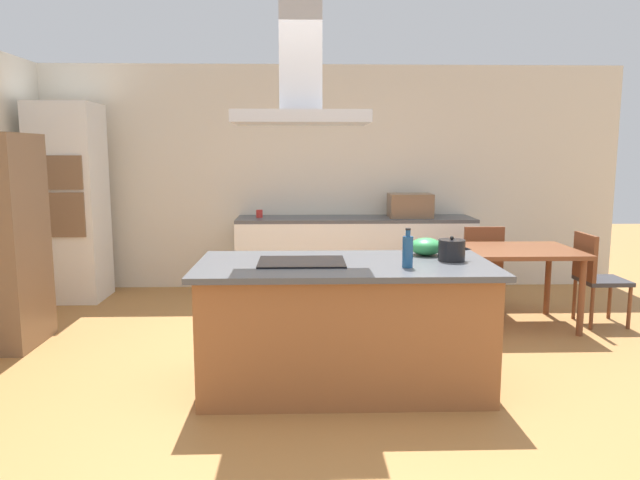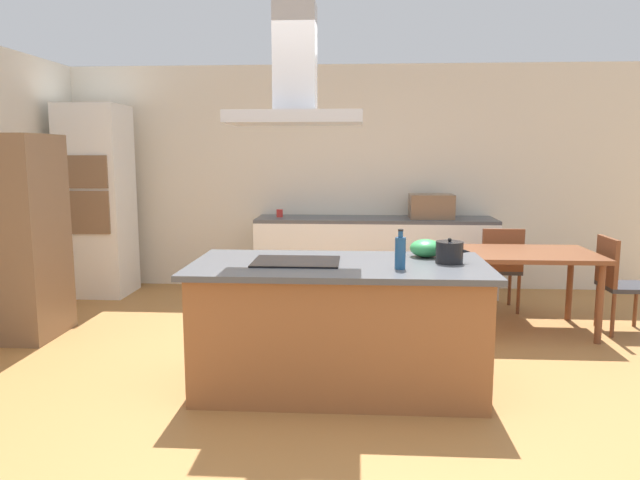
{
  "view_description": "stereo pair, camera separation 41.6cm",
  "coord_description": "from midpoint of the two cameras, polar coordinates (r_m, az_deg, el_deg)",
  "views": [
    {
      "loc": [
        -0.3,
        -4.04,
        1.66
      ],
      "look_at": [
        -0.16,
        0.4,
        1.0
      ],
      "focal_mm": 33.16,
      "sensor_mm": 36.0,
      "label": 1
    },
    {
      "loc": [
        0.12,
        -4.04,
        1.66
      ],
      "look_at": [
        -0.16,
        0.4,
        1.0
      ],
      "focal_mm": 33.16,
      "sensor_mm": 36.0,
      "label": 2
    }
  ],
  "objects": [
    {
      "name": "chair_at_right_end",
      "position": [
        6.21,
        23.27,
        -2.95
      ],
      "size": [
        0.42,
        0.42,
        0.89
      ],
      "color": "#333338",
      "rests_on": "ground"
    },
    {
      "name": "dining_table",
      "position": [
        5.85,
        15.21,
        -1.63
      ],
      "size": [
        1.4,
        0.9,
        0.75
      ],
      "color": "brown",
      "rests_on": "ground"
    },
    {
      "name": "coffee_mug_red",
      "position": [
        7.02,
        -7.56,
        2.52
      ],
      "size": [
        0.08,
        0.08,
        0.09
      ],
      "primitive_type": "cylinder",
      "color": "red",
      "rests_on": "back_counter"
    },
    {
      "name": "back_counter",
      "position": [
        7.04,
        1.7,
        -1.46
      ],
      "size": [
        2.79,
        0.62,
        0.9
      ],
      "color": "white",
      "rests_on": "ground"
    },
    {
      "name": "wall_back",
      "position": [
        7.3,
        -1.08,
        6.01
      ],
      "size": [
        7.2,
        0.1,
        2.7
      ],
      "primitive_type": "cube",
      "color": "beige",
      "rests_on": "ground"
    },
    {
      "name": "kitchen_island",
      "position": [
        4.22,
        -0.5,
        -8.18
      ],
      "size": [
        2.06,
        1.02,
        0.9
      ],
      "color": "#995B33",
      "rests_on": "ground"
    },
    {
      "name": "ground",
      "position": [
        5.78,
        -0.83,
        -8.24
      ],
      "size": [
        16.0,
        16.0,
        0.0
      ],
      "primitive_type": "plane",
      "color": "#AD753D"
    },
    {
      "name": "range_hood",
      "position": [
        4.07,
        -4.89,
        14.65
      ],
      "size": [
        0.9,
        0.55,
        0.78
      ],
      "color": "#ADADB2"
    },
    {
      "name": "olive_oil_bottle",
      "position": [
        3.93,
        5.48,
        -1.08
      ],
      "size": [
        0.07,
        0.07,
        0.26
      ],
      "color": "navy",
      "rests_on": "kitchen_island"
    },
    {
      "name": "cooktop",
      "position": [
        4.11,
        -4.68,
        -2.14
      ],
      "size": [
        0.6,
        0.44,
        0.01
      ],
      "primitive_type": "cube",
      "color": "black",
      "rests_on": "kitchen_island"
    },
    {
      "name": "mixing_bowl",
      "position": [
        4.43,
        7.56,
        -0.65
      ],
      "size": [
        0.24,
        0.24,
        0.13
      ],
      "primitive_type": "ellipsoid",
      "color": "#33934C",
      "rests_on": "kitchen_island"
    },
    {
      "name": "chair_facing_back_wall",
      "position": [
        6.51,
        13.46,
        -1.99
      ],
      "size": [
        0.42,
        0.42,
        0.89
      ],
      "color": "#333338",
      "rests_on": "ground"
    },
    {
      "name": "tea_kettle",
      "position": [
        4.23,
        9.88,
        -1.0
      ],
      "size": [
        0.24,
        0.19,
        0.18
      ],
      "color": "black",
      "rests_on": "kitchen_island"
    },
    {
      "name": "wall_oven_stack",
      "position": [
        7.27,
        -24.54,
        3.28
      ],
      "size": [
        0.7,
        0.66,
        2.2
      ],
      "color": "white",
      "rests_on": "ground"
    },
    {
      "name": "countertop_microwave",
      "position": [
        7.03,
        7.02,
        3.32
      ],
      "size": [
        0.5,
        0.38,
        0.28
      ],
      "primitive_type": "cube",
      "color": "brown",
      "rests_on": "back_counter"
    }
  ]
}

